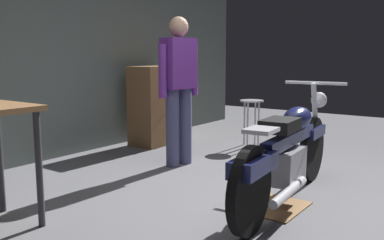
% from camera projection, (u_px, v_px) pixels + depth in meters
% --- Properties ---
extents(ground_plane, '(12.00, 12.00, 0.00)m').
position_uv_depth(ground_plane, '(255.00, 203.00, 3.64)').
color(ground_plane, slate).
extents(back_wall, '(8.00, 0.12, 3.10)m').
position_uv_depth(back_wall, '(45.00, 29.00, 5.03)').
color(back_wall, '#56605B').
rests_on(back_wall, ground_plane).
extents(motorcycle, '(2.19, 0.60, 1.00)m').
position_uv_depth(motorcycle, '(288.00, 151.00, 3.60)').
color(motorcycle, black).
rests_on(motorcycle, ground_plane).
extents(person_standing, '(0.56, 0.28, 1.67)m').
position_uv_depth(person_standing, '(179.00, 84.00, 4.79)').
color(person_standing, '#4C4C75').
rests_on(person_standing, ground_plane).
extents(shop_stool, '(0.32, 0.32, 0.64)m').
position_uv_depth(shop_stool, '(252.00, 110.00, 5.87)').
color(shop_stool, '#B2B2B7').
rests_on(shop_stool, ground_plane).
extents(wooden_dresser, '(0.80, 0.47, 1.10)m').
position_uv_depth(wooden_dresser, '(158.00, 105.00, 6.04)').
color(wooden_dresser, brown).
rests_on(wooden_dresser, ground_plane).
extents(drip_tray, '(0.56, 0.40, 0.01)m').
position_uv_depth(drip_tray, '(277.00, 208.00, 3.52)').
color(drip_tray, olive).
rests_on(drip_tray, ground_plane).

